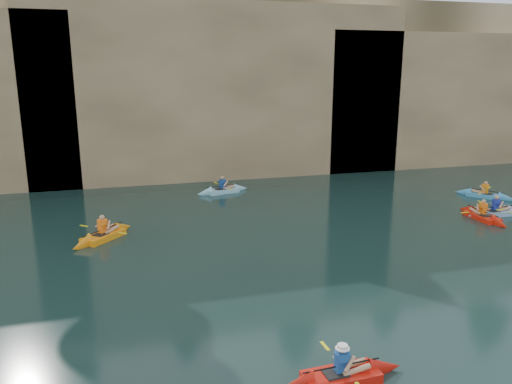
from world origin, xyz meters
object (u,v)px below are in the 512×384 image
object	(u,v)px
kayaker_orange	(103,235)
kayaker_red_far	(482,216)
main_kayaker	(341,376)
kayaker_ltblue_near	(495,212)

from	to	relation	value
kayaker_orange	kayaker_red_far	xyz separation A→B (m)	(17.44, -1.93, -0.01)
kayaker_orange	kayaker_red_far	distance (m)	17.55
main_kayaker	kayaker_red_far	bearing A→B (deg)	37.06
main_kayaker	kayaker_red_far	xyz separation A→B (m)	(12.02, 9.89, -0.01)
kayaker_orange	kayaker_ltblue_near	world-z (taller)	kayaker_orange
main_kayaker	kayaker_ltblue_near	world-z (taller)	kayaker_ltblue_near
kayaker_ltblue_near	kayaker_red_far	world-z (taller)	kayaker_ltblue_near
kayaker_ltblue_near	kayaker_red_far	distance (m)	1.13
kayaker_red_far	kayaker_ltblue_near	bearing A→B (deg)	-70.29
main_kayaker	kayaker_ltblue_near	bearing A→B (deg)	35.71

